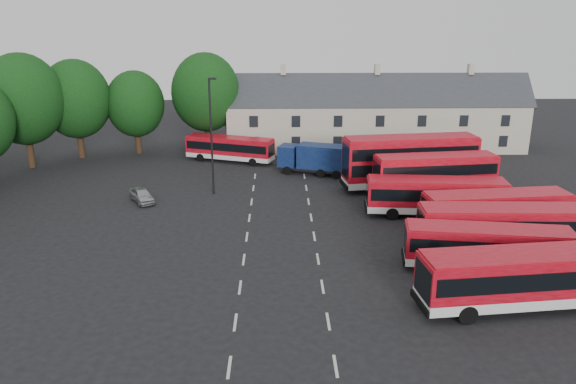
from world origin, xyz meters
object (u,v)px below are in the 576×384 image
(box_truck, at_px, (315,158))
(lamppost, at_px, (211,134))
(bus_row_a, at_px, (527,275))
(bus_dd_south, at_px, (435,176))
(silver_car, at_px, (142,195))

(box_truck, relative_size, lamppost, 0.70)
(bus_row_a, distance_m, lamppost, 29.00)
(bus_row_a, xyz_separation_m, lamppost, (-19.58, 21.09, 3.58))
(bus_dd_south, bearing_deg, box_truck, 129.94)
(bus_row_a, relative_size, lamppost, 1.16)
(silver_car, bearing_deg, bus_dd_south, -32.07)
(bus_dd_south, bearing_deg, silver_car, 171.71)
(bus_dd_south, height_order, lamppost, lamppost)
(box_truck, bearing_deg, bus_dd_south, -24.19)
(bus_dd_south, relative_size, lamppost, 1.01)
(silver_car, xyz_separation_m, lamppost, (6.03, 2.20, 5.00))
(box_truck, distance_m, silver_car, 17.85)
(silver_car, bearing_deg, box_truck, -2.02)
(box_truck, height_order, silver_car, box_truck)
(bus_row_a, height_order, silver_car, bus_row_a)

